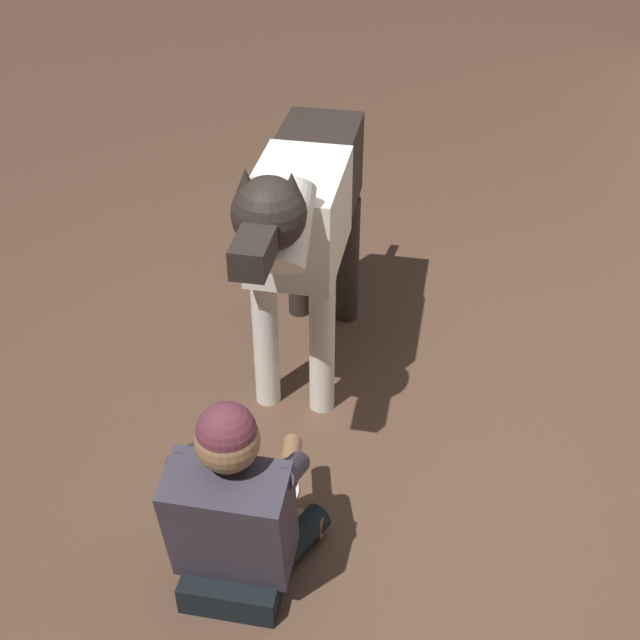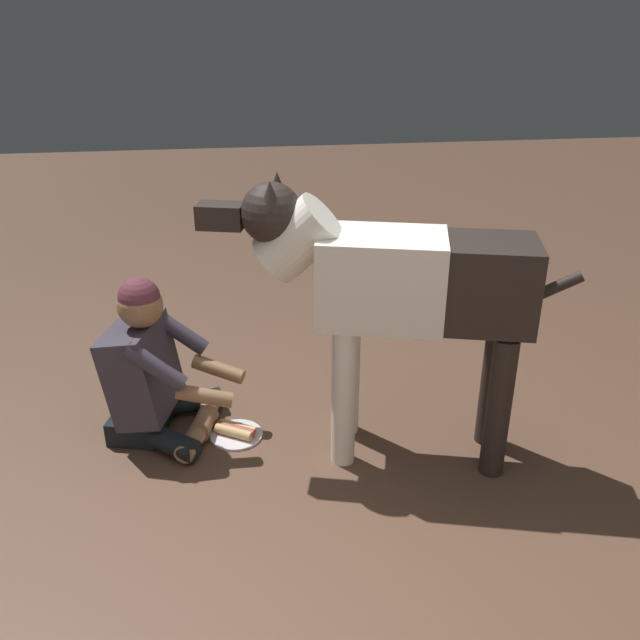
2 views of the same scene
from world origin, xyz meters
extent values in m
plane|color=brown|center=(0.00, 0.00, 0.00)|extent=(15.31, 15.31, 0.00)
cube|color=black|center=(0.83, -0.60, 0.06)|extent=(0.32, 0.39, 0.12)
cylinder|color=black|center=(0.64, -0.70, 0.07)|extent=(0.41, 0.18, 0.11)
cylinder|color=#876241|center=(0.51, -0.60, 0.06)|extent=(0.16, 0.37, 0.09)
cylinder|color=black|center=(0.71, -0.40, 0.07)|extent=(0.38, 0.34, 0.11)
cylinder|color=#876241|center=(0.55, -0.43, 0.06)|extent=(0.21, 0.37, 0.09)
cube|color=#35303C|center=(0.80, -0.59, 0.35)|extent=(0.38, 0.46, 0.48)
cylinder|color=#35303C|center=(0.62, -0.72, 0.47)|extent=(0.30, 0.15, 0.24)
cylinder|color=#876241|center=(0.44, -0.62, 0.30)|extent=(0.28, 0.17, 0.12)
cylinder|color=#35303C|center=(0.71, -0.38, 0.47)|extent=(0.30, 0.15, 0.24)
cylinder|color=#876241|center=(0.50, -0.38, 0.30)|extent=(0.28, 0.10, 0.12)
sphere|color=#876241|center=(0.77, -0.58, 0.68)|extent=(0.21, 0.21, 0.21)
sphere|color=#5A2833|center=(0.77, -0.58, 0.72)|extent=(0.19, 0.19, 0.19)
cylinder|color=silver|center=(-0.12, -0.22, 0.34)|extent=(0.11, 0.11, 0.68)
cylinder|color=silver|center=(-0.19, -0.45, 0.34)|extent=(0.11, 0.11, 0.68)
cylinder|color=black|center=(-0.78, -0.04, 0.34)|extent=(0.11, 0.11, 0.68)
cylinder|color=black|center=(-0.84, -0.28, 0.34)|extent=(0.11, 0.11, 0.68)
cube|color=silver|center=(-0.29, -0.30, 0.87)|extent=(0.61, 0.47, 0.39)
cube|color=black|center=(-0.69, -0.19, 0.87)|extent=(0.53, 0.44, 0.37)
cylinder|color=silver|center=(0.06, -0.39, 1.04)|extent=(0.44, 0.34, 0.39)
sphere|color=black|center=(0.16, -0.42, 1.14)|extent=(0.26, 0.26, 0.26)
cube|color=black|center=(0.37, -0.47, 1.12)|extent=(0.22, 0.16, 0.10)
cone|color=black|center=(0.17, -0.34, 1.24)|extent=(0.11, 0.11, 0.12)
cone|color=black|center=(0.13, -0.49, 1.24)|extent=(0.11, 0.11, 0.12)
cylinder|color=black|center=(-0.93, -0.13, 0.83)|extent=(0.35, 0.14, 0.23)
cylinder|color=silver|center=(0.37, -0.47, 0.01)|extent=(0.26, 0.26, 0.01)
cylinder|color=tan|center=(0.36, -0.49, 0.04)|extent=(0.19, 0.14, 0.05)
cylinder|color=tan|center=(0.38, -0.45, 0.04)|extent=(0.19, 0.14, 0.05)
cylinder|color=brown|center=(0.37, -0.47, 0.04)|extent=(0.19, 0.14, 0.04)
camera|label=1|loc=(2.69, -0.43, 2.57)|focal=47.87mm
camera|label=2|loc=(0.33, 2.34, 1.96)|focal=38.16mm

